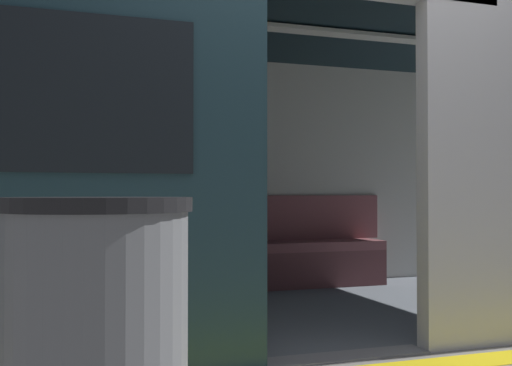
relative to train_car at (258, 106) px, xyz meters
The scene contains 7 objects.
ground_plane 2.05m from the train_car, 92.82° to the left, with size 60.00×60.00×0.00m, color gray.
train_car is the anchor object (origin of this frame).
bench_seat 1.69m from the train_car, 93.22° to the right, with size 3.26×0.44×0.44m.
person_seated 1.42m from the train_car, 86.73° to the right, with size 0.55×0.70×1.17m.
handbag 1.61m from the train_car, 106.32° to the right, with size 0.26×0.15×0.17m.
book 1.69m from the train_car, 70.23° to the right, with size 0.15×0.22×0.03m, color gold.
grab_pole_door 1.03m from the train_car, 66.58° to the left, with size 0.04×0.04×2.22m, color silver.
Camera 1 is at (1.59, 3.11, 0.91)m, focal length 43.45 mm.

